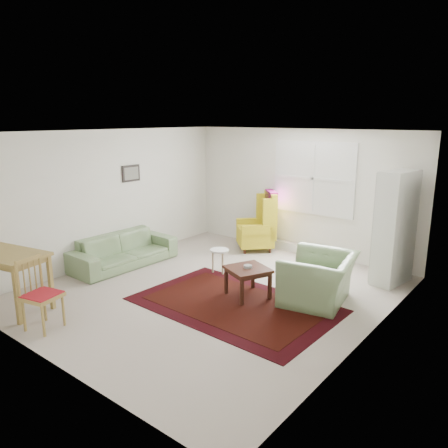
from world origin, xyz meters
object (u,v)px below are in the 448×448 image
Objects in this scene: sofa at (124,244)px; desk_chair at (42,294)px; armchair at (319,274)px; wingback_chair at (255,221)px; desk at (5,280)px; coffee_table at (248,282)px; cabinet at (395,228)px; stool at (219,261)px.

desk_chair is (1.19, -2.28, 0.07)m from sofa.
armchair is 0.90× the size of wingback_chair.
desk is at bearing -59.90° from armchair.
coffee_table is 2.62m from cabinet.
sofa is 1.07× the size of cabinet.
cabinet is (2.55, 1.45, 0.72)m from stool.
cabinet is at bearing 52.88° from coffee_table.
coffee_table is (2.68, 0.23, -0.17)m from sofa.
desk is at bearing -60.16° from wingback_chair.
stool is at bearing 151.16° from coffee_table.
wingback_chair is at bearing 75.76° from desk.
armchair reaches higher than coffee_table.
desk reaches higher than sofa.
stool is at bearing -140.37° from cabinet.
sofa reaches higher than coffee_table.
stool is 0.46× the size of desk_chair.
cabinet is 1.97× the size of desk_chair.
desk_chair reaches higher than coffee_table.
wingback_chair is 0.66× the size of cabinet.
wingback_chair is 2.55m from coffee_table.
coffee_table reaches higher than stool.
coffee_table is (-0.93, -0.52, -0.20)m from armchair.
desk_chair is at bearing -47.72° from wingback_chair.
desk is 1.41× the size of desk_chair.
sofa is 2.69m from coffee_table.
sofa is at bearing -154.38° from stool.
sofa is 2.73m from wingback_chair.
cabinet reaches higher than wingback_chair.
cabinet is (0.59, 1.50, 0.50)m from armchair.
sofa is 2.29m from desk.
sofa reaches higher than stool.
armchair is 4.59m from desk.
armchair is 1.92× the size of coffee_table.
desk reaches higher than coffee_table.
wingback_chair is at bearing -172.44° from cabinet.
desk_chair is at bearing -120.54° from coffee_table.
armchair is (3.61, 0.75, 0.03)m from sofa.
coffee_table is 0.61× the size of desk_chair.
armchair is at bearing 8.61° from wingback_chair.
desk is 1.03m from desk_chair.
wingback_chair is 2.82× the size of stool.
desk is (-1.18, -4.65, -0.20)m from wingback_chair.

